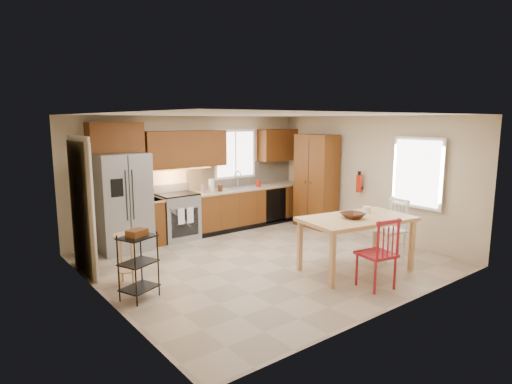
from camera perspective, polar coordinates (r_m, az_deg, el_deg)
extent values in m
plane|color=tan|center=(7.52, 1.35, -9.15)|extent=(5.50, 5.50, 0.00)
cube|color=silver|center=(7.12, 1.43, 10.27)|extent=(5.50, 5.00, 0.02)
cube|color=#CCB793|center=(9.27, -8.44, 2.25)|extent=(5.50, 0.02, 2.50)
cube|color=#CCB793|center=(5.54, 17.98, -3.00)|extent=(5.50, 0.02, 2.50)
cube|color=#CCB793|center=(5.90, -19.79, -2.36)|extent=(0.02, 5.00, 2.50)
cube|color=#CCB793|center=(9.19, 14.80, 1.98)|extent=(0.02, 5.00, 2.50)
cube|color=gray|center=(8.28, -17.38, -1.34)|extent=(0.92, 0.75, 1.82)
cube|color=gray|center=(8.87, -10.41, -3.31)|extent=(0.76, 0.63, 0.92)
cube|color=#663212|center=(8.66, -13.69, -3.81)|extent=(0.30, 0.60, 0.90)
cube|color=#663212|center=(9.85, -0.92, -1.94)|extent=(2.92, 0.60, 0.90)
cube|color=black|center=(9.97, 2.66, -1.80)|extent=(0.60, 0.02, 0.78)
cube|color=beige|center=(9.96, -1.91, 2.42)|extent=(2.92, 0.03, 0.55)
cube|color=#603210|center=(8.33, -18.28, 6.94)|extent=(1.00, 0.35, 0.55)
cube|color=#603210|center=(8.94, -9.38, 5.67)|extent=(1.80, 0.35, 0.75)
cube|color=#603210|center=(10.37, 2.92, 6.30)|extent=(1.00, 0.35, 0.75)
cube|color=white|center=(9.79, -2.81, 5.09)|extent=(1.12, 0.04, 1.12)
cube|color=gray|center=(9.66, -1.82, 0.31)|extent=(0.62, 0.46, 0.16)
cube|color=#FFBF66|center=(8.81, -10.95, 2.99)|extent=(1.60, 0.30, 0.01)
imported|color=red|center=(9.79, 0.32, 1.24)|extent=(0.09, 0.09, 0.19)
cylinder|color=white|center=(9.12, -5.96, 0.86)|extent=(0.12, 0.12, 0.28)
cylinder|color=gray|center=(9.03, -7.03, 0.43)|extent=(0.11, 0.11, 0.18)
cylinder|color=#492613|center=(9.22, -4.80, 0.52)|extent=(0.10, 0.10, 0.14)
cube|color=#663212|center=(9.75, 8.00, 1.44)|extent=(0.50, 0.95, 2.10)
cylinder|color=red|center=(9.21, 13.57, 1.10)|extent=(0.12, 0.12, 0.36)
cube|color=white|center=(8.46, 20.75, 2.41)|extent=(0.04, 1.02, 1.32)
cube|color=#8C7A59|center=(7.19, -22.35, -2.09)|extent=(0.04, 0.95, 2.10)
imported|color=#492613|center=(6.94, 12.75, -3.46)|extent=(0.41, 0.41, 0.09)
cylinder|color=white|center=(7.38, 14.56, -2.48)|extent=(0.17, 0.17, 0.17)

